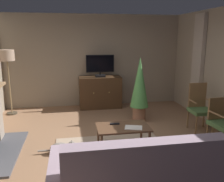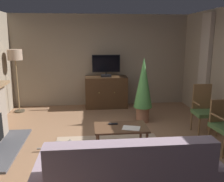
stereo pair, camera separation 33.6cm
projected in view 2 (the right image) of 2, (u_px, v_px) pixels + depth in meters
ground_plane at (110, 148)px, 4.53m from camera, size 5.72×6.56×0.04m
wall_back at (101, 61)px, 7.18m from camera, size 5.72×0.10×2.66m
curtain_panel_far at (205, 60)px, 5.96m from camera, size 0.10×0.44×2.24m
rug_central at (110, 155)px, 4.23m from camera, size 2.03×1.74×0.01m
tv_cabinet at (106, 93)px, 7.05m from camera, size 1.20×0.58×0.91m
television at (106, 65)px, 6.82m from camera, size 0.79×0.20×0.63m
coffee_table at (121, 130)px, 4.28m from camera, size 0.93×0.58×0.48m
tv_remote at (113, 124)px, 4.37m from camera, size 0.17×0.06×0.02m
folded_newspaper at (131, 128)px, 4.19m from camera, size 0.35×0.30×0.01m
side_chair_mid_row at (204, 108)px, 5.16m from camera, size 0.45×0.46×1.03m
potted_plant_small_fern_corner at (143, 87)px, 5.73m from camera, size 0.44×0.44×1.57m
cat at (60, 146)px, 4.35m from camera, size 0.67×0.22×0.22m
floor_lamp at (15, 60)px, 6.37m from camera, size 0.37×0.37×1.70m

